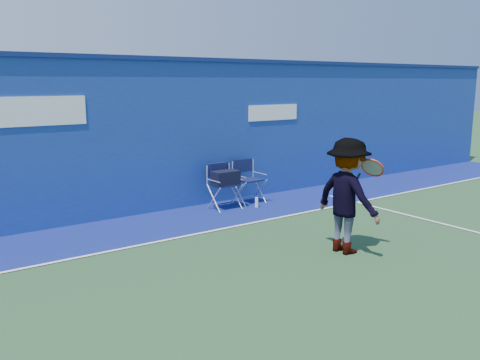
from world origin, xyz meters
TOP-DOWN VIEW (x-y plane):
  - ground at (0.00, 0.00)m, footprint 80.00×80.00m
  - stadium_wall at (-0.00, 5.20)m, footprint 24.00×0.50m
  - out_of_bounds_strip at (0.00, 4.10)m, footprint 24.00×1.80m
  - court_lines at (0.00, 0.60)m, footprint 24.00×12.00m
  - directors_chair_left at (1.88, 4.45)m, footprint 0.55×0.51m
  - directors_chair_right at (2.60, 4.57)m, footprint 0.56×0.50m
  - water_bottle at (2.48, 4.13)m, footprint 0.07×0.07m
  - tennis_player at (1.89, 1.09)m, footprint 0.91×1.16m

SIDE VIEW (x-z plane):
  - ground at x=0.00m, z-range 0.00..0.00m
  - out_of_bounds_strip at x=0.00m, z-range 0.00..0.01m
  - court_lines at x=0.00m, z-range 0.01..0.01m
  - water_bottle at x=2.48m, z-range 0.00..0.22m
  - directors_chair_right at x=2.60m, z-range -0.17..0.76m
  - directors_chair_left at x=1.88m, z-range -0.07..0.86m
  - tennis_player at x=1.89m, z-range 0.00..1.77m
  - stadium_wall at x=0.00m, z-range 0.01..3.09m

